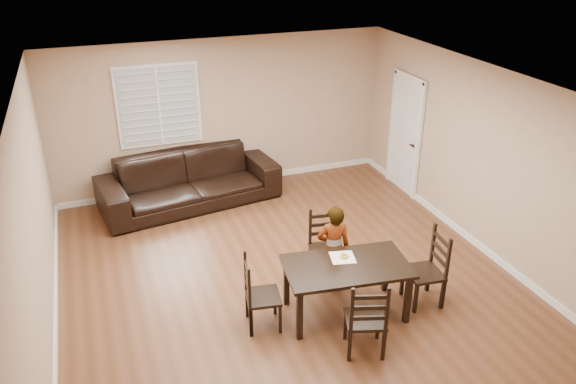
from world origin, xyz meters
The scene contains 11 objects.
ground centered at (0.00, 0.00, 0.00)m, with size 7.00×7.00×0.00m, color brown.
room centered at (0.04, 0.18, 1.81)m, with size 6.04×7.04×2.72m.
dining_table centered at (0.42, -0.76, 0.62)m, with size 1.60×1.03×0.71m.
chair_near centered at (0.55, 0.20, 0.43)m, with size 0.49×0.46×0.96m.
chair_far centered at (0.30, -1.55, 0.44)m, with size 0.55×0.53×0.98m.
chair_left centered at (-0.72, -0.61, 0.43)m, with size 0.46×0.49×0.95m.
chair_right centered at (1.57, -0.90, 0.46)m, with size 0.47×0.50×1.01m.
child centered at (0.49, -0.22, 0.61)m, with size 0.45×0.29×1.22m, color gray.
napkin centered at (0.45, -0.59, 0.71)m, with size 0.29×0.29×0.00m, color white.
donut centered at (0.46, -0.59, 0.73)m, with size 0.11×0.11×0.04m.
sofa centered at (-0.78, 2.94, 0.44)m, with size 3.01×1.18×0.88m, color black.
Camera 1 is at (-2.22, -5.86, 4.44)m, focal length 35.00 mm.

